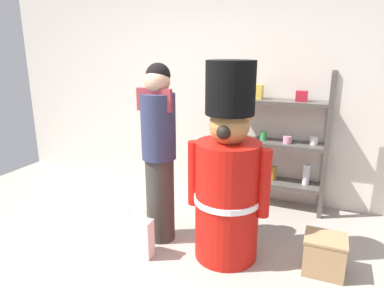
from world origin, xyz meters
name	(u,v)px	position (x,y,z in m)	size (l,w,h in m)	color
back_wall	(229,91)	(0.00, 2.20, 1.30)	(6.40, 0.12, 2.60)	silver
merchandise_shelf	(275,141)	(0.62, 1.98, 0.79)	(1.15, 0.35, 1.58)	#4C4742
teddy_bear_guard	(228,178)	(0.43, 0.76, 0.74)	(0.73, 0.57, 1.72)	red
person_shopper	(159,150)	(-0.24, 0.80, 0.90)	(0.33, 0.32, 1.69)	#38332D
shopping_bag	(139,236)	(-0.29, 0.46, 0.19)	(0.26, 0.12, 0.49)	silver
display_crate	(324,254)	(1.25, 0.83, 0.16)	(0.33, 0.29, 0.32)	#9E7A51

